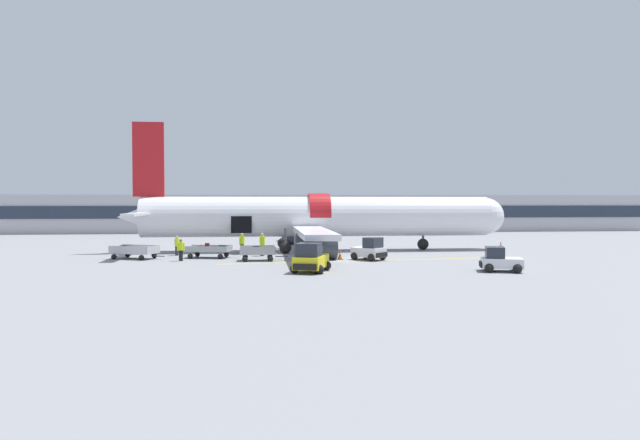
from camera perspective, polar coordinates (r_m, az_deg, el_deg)
ground_plane at (r=42.07m, az=2.77°, el=-3.96°), size 500.00×500.00×0.00m
apron_marking_line at (r=41.04m, az=3.78°, el=-4.11°), size 19.83×2.52×0.01m
terminal_strip at (r=84.00m, az=-1.67°, el=0.72°), size 99.04×13.30×5.15m
airplane at (r=49.19m, az=-0.66°, el=0.23°), size 33.50×28.45×10.90m
baggage_tug_lead at (r=34.56m, az=-0.95°, el=-3.96°), size 2.66×3.54×1.78m
baggage_tug_mid at (r=36.53m, az=17.53°, el=-3.92°), size 2.86×2.56×1.51m
baggage_tug_rear at (r=41.71m, az=5.00°, el=-3.07°), size 2.61×2.66×1.66m
baggage_cart_loading at (r=43.93m, az=-10.93°, el=-3.06°), size 4.27×2.55×1.14m
baggage_cart_queued at (r=41.41m, az=-6.09°, el=-3.37°), size 3.48×1.95×1.06m
baggage_cart_empty at (r=44.64m, az=-18.04°, el=-3.08°), size 4.23×2.84×1.00m
ground_crew_loader_a at (r=44.89m, az=-5.80°, el=-2.39°), size 0.52×0.62×1.80m
ground_crew_loader_b at (r=46.41m, az=-7.82°, el=-2.31°), size 0.55×0.55×1.72m
ground_crew_driver at (r=46.45m, az=-14.12°, el=-2.44°), size 0.36×0.54×1.57m
ground_crew_supervisor at (r=42.10m, az=-13.75°, el=-2.87°), size 0.55×0.38×1.58m
safety_cone_nose at (r=52.93m, az=17.63°, el=-2.45°), size 0.56×0.56×0.77m
safety_cone_engine_left at (r=33.93m, az=-0.09°, el=-4.92°), size 0.50×0.50×0.56m
safety_cone_wingtip at (r=42.02m, az=2.02°, el=-3.49°), size 0.44×0.44×0.74m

